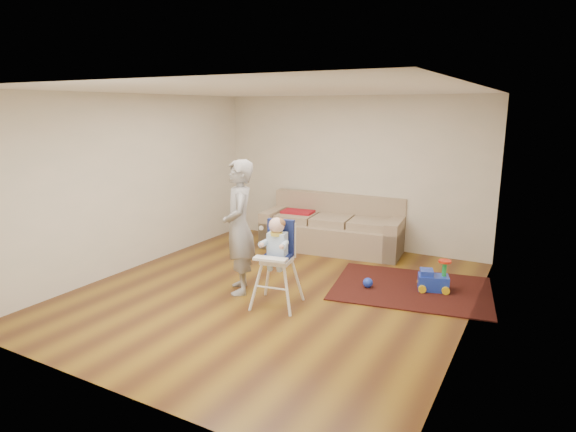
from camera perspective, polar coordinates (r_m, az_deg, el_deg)
The scene contains 9 objects.
ground at distance 6.72m, azimuth -1.67°, elevation -9.01°, with size 5.50×5.50×0.00m, color #4B2B12.
room_envelope at distance 6.73m, azimuth 0.52°, elevation 7.49°, with size 5.04×5.52×2.72m.
sofa at distance 8.60m, azimuth 5.29°, elevation -0.86°, with size 2.55×1.26×0.95m.
side_table at distance 9.30m, azimuth -0.95°, elevation -1.33°, with size 0.46×0.46×0.46m, color black, non-canonical shape.
area_rug at distance 7.05m, azimuth 14.40°, elevation -8.29°, with size 2.13×1.60×0.02m, color black.
ride_on_toy at distance 6.97m, azimuth 16.89°, elevation -6.68°, with size 0.40×0.29×0.44m, color blue, non-canonical shape.
toy_ball at distance 6.91m, azimuth 9.44°, elevation -7.80°, with size 0.14×0.14×0.14m, color blue.
high_chair at distance 6.11m, azimuth -1.31°, elevation -5.65°, with size 0.63×0.63×1.17m.
adult at distance 6.52m, azimuth -5.83°, elevation -1.34°, with size 0.67×0.44×1.82m, color gray.
Camera 1 is at (3.18, -5.37, 2.49)m, focal length 30.00 mm.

